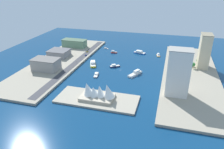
{
  "coord_description": "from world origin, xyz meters",
  "views": [
    {
      "loc": [
        -66.4,
        280.99,
        121.0
      ],
      "look_at": [
        3.75,
        31.73,
        3.98
      ],
      "focal_mm": 35.04,
      "sensor_mm": 36.0,
      "label": 1
    }
  ],
  "objects_px": {
    "catamaran_blue": "(139,52)",
    "hotel_broad_white": "(178,73)",
    "tugboat_red": "(114,52)",
    "ferry_yellow_fast": "(93,64)",
    "sailboat_small_white": "(106,48)",
    "taxi_yellow_cab": "(87,51)",
    "patrol_launch_navy": "(115,66)",
    "warehouse_low_gray": "(59,53)",
    "office_block_beige": "(204,51)",
    "opera_landmark": "(98,92)",
    "terminal_long_green": "(74,43)",
    "traffic_light_waterfront": "(77,63)",
    "hatchback_blue": "(86,55)",
    "water_taxi_orange": "(158,55)",
    "carpark_squat_concrete": "(46,64)",
    "ferry_white_commuter": "(135,73)",
    "yacht_sleek_gray": "(96,75)"
  },
  "relations": [
    {
      "from": "catamaran_blue",
      "to": "hotel_broad_white",
      "type": "distance_m",
      "value": 151.27
    },
    {
      "from": "tugboat_red",
      "to": "ferry_yellow_fast",
      "type": "xyz_separation_m",
      "value": [
        14.96,
        62.47,
        0.47
      ]
    },
    {
      "from": "catamaran_blue",
      "to": "sailboat_small_white",
      "type": "height_order",
      "value": "sailboat_small_white"
    },
    {
      "from": "sailboat_small_white",
      "to": "taxi_yellow_cab",
      "type": "height_order",
      "value": "sailboat_small_white"
    },
    {
      "from": "catamaran_blue",
      "to": "tugboat_red",
      "type": "distance_m",
      "value": 44.14
    },
    {
      "from": "sailboat_small_white",
      "to": "ferry_yellow_fast",
      "type": "height_order",
      "value": "sailboat_small_white"
    },
    {
      "from": "patrol_launch_navy",
      "to": "warehouse_low_gray",
      "type": "bearing_deg",
      "value": -8.76
    },
    {
      "from": "patrol_launch_navy",
      "to": "office_block_beige",
      "type": "distance_m",
      "value": 126.5
    },
    {
      "from": "catamaran_blue",
      "to": "opera_landmark",
      "type": "relative_size",
      "value": 0.58
    },
    {
      "from": "tugboat_red",
      "to": "patrol_launch_navy",
      "type": "xyz_separation_m",
      "value": [
        -18.02,
        60.8,
        -0.13
      ]
    },
    {
      "from": "warehouse_low_gray",
      "to": "hotel_broad_white",
      "type": "bearing_deg",
      "value": 156.67
    },
    {
      "from": "opera_landmark",
      "to": "terminal_long_green",
      "type": "bearing_deg",
      "value": -58.19
    },
    {
      "from": "patrol_launch_navy",
      "to": "traffic_light_waterfront",
      "type": "distance_m",
      "value": 55.01
    },
    {
      "from": "hatchback_blue",
      "to": "office_block_beige",
      "type": "bearing_deg",
      "value": 179.77
    },
    {
      "from": "catamaran_blue",
      "to": "ferry_yellow_fast",
      "type": "bearing_deg",
      "value": 51.63
    },
    {
      "from": "tugboat_red",
      "to": "hatchback_blue",
      "type": "bearing_deg",
      "value": 40.96
    },
    {
      "from": "terminal_long_green",
      "to": "taxi_yellow_cab",
      "type": "relative_size",
      "value": 9.44
    },
    {
      "from": "water_taxi_orange",
      "to": "terminal_long_green",
      "type": "height_order",
      "value": "terminal_long_green"
    },
    {
      "from": "catamaran_blue",
      "to": "carpark_squat_concrete",
      "type": "xyz_separation_m",
      "value": [
        111.22,
        112.47,
        8.82
      ]
    },
    {
      "from": "tugboat_red",
      "to": "taxi_yellow_cab",
      "type": "distance_m",
      "value": 45.15
    },
    {
      "from": "ferry_white_commuter",
      "to": "carpark_squat_concrete",
      "type": "bearing_deg",
      "value": 10.21
    },
    {
      "from": "opera_landmark",
      "to": "taxi_yellow_cab",
      "type": "bearing_deg",
      "value": -64.4
    },
    {
      "from": "water_taxi_orange",
      "to": "warehouse_low_gray",
      "type": "distance_m",
      "value": 162.84
    },
    {
      "from": "catamaran_blue",
      "to": "patrol_launch_navy",
      "type": "bearing_deg",
      "value": 70.81
    },
    {
      "from": "sailboat_small_white",
      "to": "office_block_beige",
      "type": "distance_m",
      "value": 169.44
    },
    {
      "from": "traffic_light_waterfront",
      "to": "hatchback_blue",
      "type": "bearing_deg",
      "value": -85.23
    },
    {
      "from": "warehouse_low_gray",
      "to": "taxi_yellow_cab",
      "type": "bearing_deg",
      "value": -139.67
    },
    {
      "from": "opera_landmark",
      "to": "patrol_launch_navy",
      "type": "bearing_deg",
      "value": -85.86
    },
    {
      "from": "sailboat_small_white",
      "to": "warehouse_low_gray",
      "type": "xyz_separation_m",
      "value": [
        59.4,
        65.26,
        6.78
      ]
    },
    {
      "from": "office_block_beige",
      "to": "patrol_launch_navy",
      "type": "bearing_deg",
      "value": 12.59
    },
    {
      "from": "office_block_beige",
      "to": "opera_landmark",
      "type": "height_order",
      "value": "office_block_beige"
    },
    {
      "from": "ferry_yellow_fast",
      "to": "water_taxi_orange",
      "type": "bearing_deg",
      "value": -142.84
    },
    {
      "from": "office_block_beige",
      "to": "taxi_yellow_cab",
      "type": "relative_size",
      "value": 10.31
    },
    {
      "from": "tugboat_red",
      "to": "office_block_beige",
      "type": "height_order",
      "value": "office_block_beige"
    },
    {
      "from": "yacht_sleek_gray",
      "to": "ferry_yellow_fast",
      "type": "bearing_deg",
      "value": -63.24
    },
    {
      "from": "warehouse_low_gray",
      "to": "office_block_beige",
      "type": "relative_size",
      "value": 0.66
    },
    {
      "from": "ferry_white_commuter",
      "to": "warehouse_low_gray",
      "type": "height_order",
      "value": "warehouse_low_gray"
    },
    {
      "from": "terminal_long_green",
      "to": "hatchback_blue",
      "type": "distance_m",
      "value": 55.9
    },
    {
      "from": "office_block_beige",
      "to": "traffic_light_waterfront",
      "type": "relative_size",
      "value": 7.33
    },
    {
      "from": "opera_landmark",
      "to": "sailboat_small_white",
      "type": "bearing_deg",
      "value": -75.69
    },
    {
      "from": "water_taxi_orange",
      "to": "office_block_beige",
      "type": "bearing_deg",
      "value": 148.21
    },
    {
      "from": "catamaran_blue",
      "to": "carpark_squat_concrete",
      "type": "relative_size",
      "value": 0.6
    },
    {
      "from": "warehouse_low_gray",
      "to": "traffic_light_waterfront",
      "type": "xyz_separation_m",
      "value": [
        -44.7,
        30.49,
        -0.71
      ]
    },
    {
      "from": "catamaran_blue",
      "to": "terminal_long_green",
      "type": "bearing_deg",
      "value": 1.54
    },
    {
      "from": "hotel_broad_white",
      "to": "yacht_sleek_gray",
      "type": "bearing_deg",
      "value": -15.43
    },
    {
      "from": "yacht_sleek_gray",
      "to": "warehouse_low_gray",
      "type": "relative_size",
      "value": 0.53
    },
    {
      "from": "ferry_white_commuter",
      "to": "hotel_broad_white",
      "type": "xyz_separation_m",
      "value": [
        -52.65,
        44.74,
        26.45
      ]
    },
    {
      "from": "traffic_light_waterfront",
      "to": "opera_landmark",
      "type": "relative_size",
      "value": 0.18
    },
    {
      "from": "water_taxi_orange",
      "to": "warehouse_low_gray",
      "type": "height_order",
      "value": "warehouse_low_gray"
    },
    {
      "from": "office_block_beige",
      "to": "taxi_yellow_cab",
      "type": "distance_m",
      "value": 184.08
    }
  ]
}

